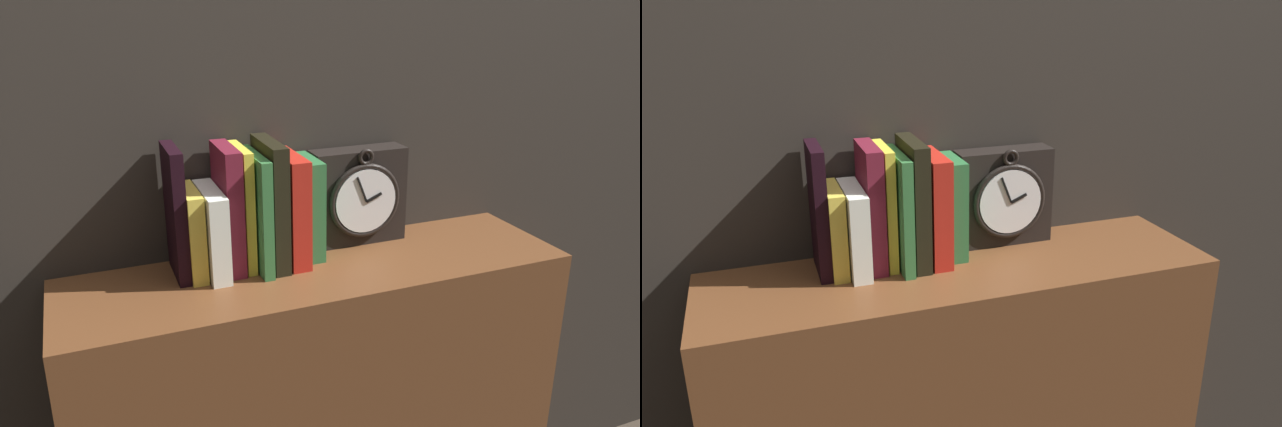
% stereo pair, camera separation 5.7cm
% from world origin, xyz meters
% --- Properties ---
extents(wall_back, '(6.00, 0.05, 2.60)m').
position_xyz_m(wall_back, '(0.00, 0.17, 1.30)').
color(wall_back, '#2D2823').
rests_on(wall_back, ground_plane).
extents(clock, '(0.21, 0.08, 0.22)m').
position_xyz_m(clock, '(0.13, 0.10, 0.94)').
color(clock, black).
rests_on(clock, bookshelf).
extents(book_slot0_black, '(0.02, 0.12, 0.26)m').
position_xyz_m(book_slot0_black, '(-0.27, 0.07, 0.96)').
color(book_slot0_black, black).
rests_on(book_slot0_black, bookshelf).
extents(book_slot1_yellow, '(0.03, 0.13, 0.17)m').
position_xyz_m(book_slot1_yellow, '(-0.24, 0.07, 0.92)').
color(book_slot1_yellow, yellow).
rests_on(book_slot1_yellow, bookshelf).
extents(book_slot2_white, '(0.04, 0.15, 0.17)m').
position_xyz_m(book_slot2_white, '(-0.20, 0.06, 0.92)').
color(book_slot2_white, silver).
rests_on(book_slot2_white, bookshelf).
extents(book_slot3_maroon, '(0.03, 0.13, 0.25)m').
position_xyz_m(book_slot3_maroon, '(-0.16, 0.07, 0.96)').
color(book_slot3_maroon, maroon).
rests_on(book_slot3_maroon, bookshelf).
extents(book_slot4_yellow, '(0.02, 0.13, 0.24)m').
position_xyz_m(book_slot4_yellow, '(-0.14, 0.07, 0.95)').
color(book_slot4_yellow, yellow).
rests_on(book_slot4_yellow, bookshelf).
extents(book_slot5_green, '(0.02, 0.16, 0.23)m').
position_xyz_m(book_slot5_green, '(-0.11, 0.06, 0.95)').
color(book_slot5_green, '#326E38').
rests_on(book_slot5_green, bookshelf).
extents(book_slot6_black, '(0.03, 0.15, 0.25)m').
position_xyz_m(book_slot6_black, '(-0.08, 0.06, 0.96)').
color(book_slot6_black, black).
rests_on(book_slot6_black, bookshelf).
extents(book_slot7_red, '(0.04, 0.15, 0.22)m').
position_xyz_m(book_slot7_red, '(-0.04, 0.06, 0.94)').
color(book_slot7_red, red).
rests_on(book_slot7_red, bookshelf).
extents(book_slot8_green, '(0.04, 0.12, 0.21)m').
position_xyz_m(book_slot8_green, '(0.00, 0.08, 0.94)').
color(book_slot8_green, '#286836').
rests_on(book_slot8_green, bookshelf).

